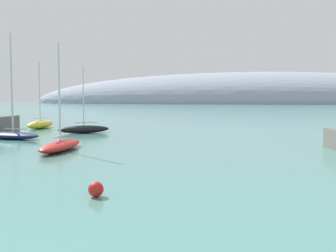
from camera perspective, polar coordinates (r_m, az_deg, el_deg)
distant_ridge at (r=259.78m, az=12.30°, el=3.16°), size 290.40×78.64×39.20m
sailboat_navy_near_shore at (r=43.96m, az=-21.11°, el=-1.04°), size 6.25×3.24×10.70m
sailboat_yellow_mid_mooring at (r=57.22m, az=-17.65°, el=0.28°), size 1.94×6.54×9.00m
sailboat_black_outer_mooring at (r=48.52m, az=-11.84°, el=-0.40°), size 6.01×4.57×7.94m
sailboat_red_end_of_line at (r=33.41m, az=-15.02°, el=-2.57°), size 2.25×7.24×8.59m
mooring_buoy_red at (r=17.88m, az=-10.19°, el=-8.81°), size 0.67×0.67×0.67m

